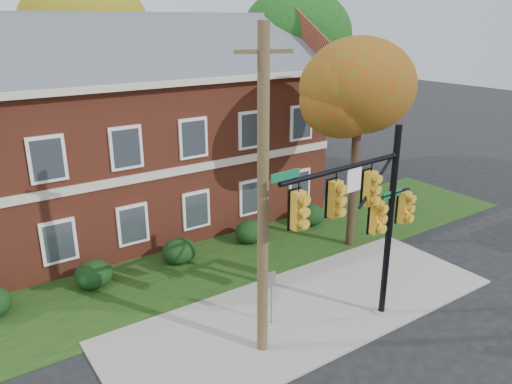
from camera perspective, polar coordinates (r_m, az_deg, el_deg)
ground at (r=17.11m, az=8.00°, el=-14.73°), size 120.00×120.00×0.00m
sidewalk at (r=17.70m, az=5.78°, el=-13.20°), size 14.00×5.00×0.08m
grass_strip at (r=21.25m, az=-2.98°, el=-7.32°), size 30.00×6.00×0.04m
apartment_building at (r=24.00m, az=-14.91°, el=7.72°), size 18.80×8.80×9.74m
hedge_left at (r=19.68m, az=-18.05°, el=-8.96°), size 1.40×1.26×1.05m
hedge_center at (r=20.74m, az=-8.77°, el=-6.68°), size 1.40×1.26×1.05m
hedge_right at (r=22.30m, az=-0.66°, el=-4.53°), size 1.40×1.26×1.05m
hedge_far_right at (r=24.27m, az=6.22°, el=-2.62°), size 1.40×1.26×1.05m
tree_near_right at (r=20.86m, az=12.46°, el=10.96°), size 4.50×4.25×8.58m
tree_right_rear at (r=30.04m, az=5.42°, el=16.48°), size 6.30×5.95×10.62m
tree_far_rear at (r=31.45m, az=-18.33°, el=17.08°), size 6.84×6.46×11.52m
traffic_signal at (r=15.30m, az=12.59°, el=-2.14°), size 5.84×0.67×6.53m
utility_pole at (r=13.55m, az=0.80°, el=-1.07°), size 1.40×0.67×9.47m
sign_post at (r=16.23m, az=1.80°, el=-11.05°), size 0.28×0.06×1.95m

